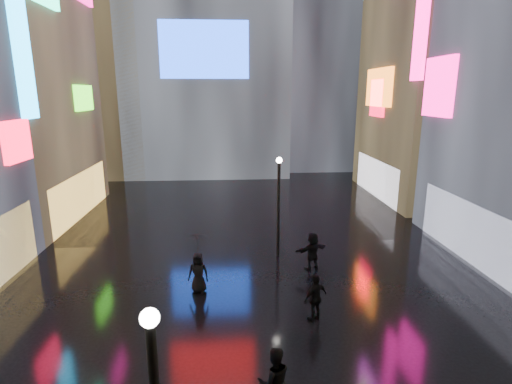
{
  "coord_description": "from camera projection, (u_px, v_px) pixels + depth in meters",
  "views": [
    {
      "loc": [
        -0.88,
        -1.12,
        8.3
      ],
      "look_at": [
        0.0,
        12.0,
        5.0
      ],
      "focal_mm": 28.0,
      "sensor_mm": 36.0,
      "label": 1
    }
  ],
  "objects": [
    {
      "name": "pedestrian_1",
      "position": [
        274.0,
        380.0,
        10.48
      ],
      "size": [
        0.99,
        0.81,
        1.88
      ],
      "primitive_type": "imported",
      "rotation": [
        0.0,
        0.0,
        3.26
      ],
      "color": "black",
      "rests_on": "ground"
    },
    {
      "name": "tower_flank_left",
      "position": [
        96.0,
        44.0,
        39.74
      ],
      "size": [
        10.0,
        10.0,
        26.0
      ],
      "primitive_type": "cube",
      "color": "black",
      "rests_on": "ground"
    },
    {
      "name": "pedestrian_4",
      "position": [
        198.0,
        273.0,
        16.86
      ],
      "size": [
        0.93,
        0.68,
        1.76
      ],
      "primitive_type": "imported",
      "rotation": [
        0.0,
        0.0,
        -0.14
      ],
      "color": "black",
      "rests_on": "ground"
    },
    {
      "name": "ground",
      "position": [
        247.0,
        243.0,
        22.52
      ],
      "size": [
        140.0,
        140.0,
        0.0
      ],
      "primitive_type": "plane",
      "color": "black",
      "rests_on": "ground"
    },
    {
      "name": "lamp_far",
      "position": [
        279.0,
        202.0,
        20.1
      ],
      "size": [
        0.3,
        0.3,
        5.2
      ],
      "color": "black",
      "rests_on": "ground"
    },
    {
      "name": "umbrella_2",
      "position": [
        197.0,
        244.0,
        16.55
      ],
      "size": [
        1.21,
        1.22,
        0.85
      ],
      "primitive_type": "imported",
      "rotation": [
        0.0,
        0.0,
        0.38
      ],
      "color": "black",
      "rests_on": "pedestrian_4"
    },
    {
      "name": "pedestrian_5",
      "position": [
        312.0,
        251.0,
        19.05
      ],
      "size": [
        1.78,
        1.15,
        1.84
      ],
      "primitive_type": "imported",
      "rotation": [
        0.0,
        0.0,
        3.53
      ],
      "color": "black",
      "rests_on": "ground"
    },
    {
      "name": "pedestrian_3",
      "position": [
        315.0,
        298.0,
        14.73
      ],
      "size": [
        1.16,
        0.97,
        1.86
      ],
      "primitive_type": "imported",
      "rotation": [
        0.0,
        0.0,
        3.71
      ],
      "color": "black",
      "rests_on": "ground"
    },
    {
      "name": "building_right_far",
      "position": [
        453.0,
        14.0,
        29.83
      ],
      "size": [
        10.28,
        12.0,
        28.0
      ],
      "color": "black",
      "rests_on": "ground"
    },
    {
      "name": "tower_flank_right",
      "position": [
        317.0,
        11.0,
        44.13
      ],
      "size": [
        12.0,
        12.0,
        34.0
      ],
      "primitive_type": "cube",
      "color": "black",
      "rests_on": "ground"
    }
  ]
}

